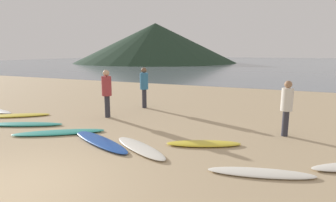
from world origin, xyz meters
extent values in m
cube|color=tan|center=(0.00, 10.00, -0.10)|extent=(120.00, 120.00, 0.20)
cube|color=slate|center=(0.00, 65.91, 0.00)|extent=(140.00, 100.00, 0.01)
cone|color=#1E3323|center=(-23.32, 53.16, 4.31)|extent=(35.79, 35.79, 8.63)
ellipsoid|color=yellow|center=(-4.97, 4.12, 0.04)|extent=(2.29, 1.80, 0.08)
ellipsoid|color=teal|center=(-3.59, 3.31, 0.05)|extent=(2.55, 1.49, 0.09)
ellipsoid|color=teal|center=(-1.80, 3.09, 0.04)|extent=(2.49, 1.94, 0.09)
ellipsoid|color=#1E479E|center=(-0.18, 2.91, 0.05)|extent=(2.58, 1.53, 0.10)
ellipsoid|color=silver|center=(1.07, 2.90, 0.05)|extent=(2.07, 1.47, 0.10)
ellipsoid|color=yellow|center=(2.44, 3.85, 0.05)|extent=(1.99, 1.22, 0.10)
ellipsoid|color=silver|center=(3.98, 2.63, 0.04)|extent=(2.15, 0.97, 0.07)
cylinder|color=#2D2D38|center=(-1.32, 7.51, 0.41)|extent=(0.20, 0.20, 0.82)
cylinder|color=teal|center=(-1.32, 7.51, 1.17)|extent=(0.35, 0.35, 0.71)
sphere|color=brown|center=(-1.32, 7.51, 1.64)|extent=(0.23, 0.23, 0.23)
cylinder|color=#2D2D38|center=(-1.73, 5.41, 0.41)|extent=(0.20, 0.20, 0.82)
cylinder|color=#9E3338|center=(-1.73, 5.41, 1.18)|extent=(0.36, 0.36, 0.71)
sphere|color=tan|center=(-1.73, 5.41, 1.65)|extent=(0.23, 0.23, 0.23)
cylinder|color=#2D2D38|center=(4.37, 5.58, 0.38)|extent=(0.18, 0.18, 0.75)
cylinder|color=beige|center=(4.37, 5.58, 1.08)|extent=(0.33, 0.33, 0.65)
sphere|color=#936B4C|center=(4.37, 5.58, 1.51)|extent=(0.21, 0.21, 0.21)
camera|label=1|loc=(4.33, -2.78, 2.42)|focal=29.15mm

